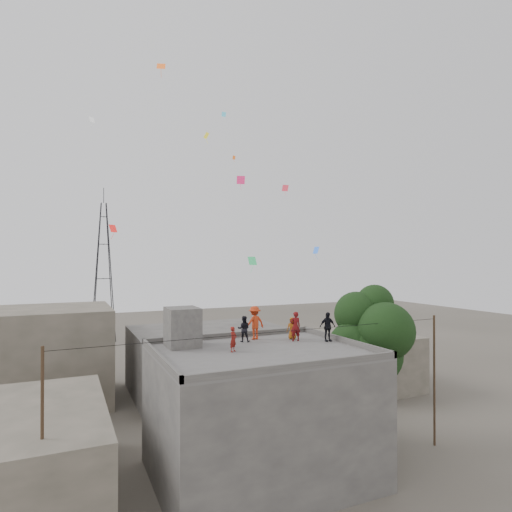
{
  "coord_description": "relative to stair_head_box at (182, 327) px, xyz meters",
  "views": [
    {
      "loc": [
        -8.83,
        -19.04,
        10.57
      ],
      "look_at": [
        1.02,
        2.72,
        10.78
      ],
      "focal_mm": 30.0,
      "sensor_mm": 36.0,
      "label": 1
    }
  ],
  "objects": [
    {
      "name": "neighbor_east",
      "position": [
        17.2,
        7.4,
        -4.9
      ],
      "size": [
        7.0,
        8.0,
        4.4
      ],
      "primitive_type": "cube",
      "color": "#575144",
      "rests_on": "ground"
    },
    {
      "name": "kites",
      "position": [
        3.26,
        5.07,
        9.39
      ],
      "size": [
        18.65,
        14.25,
        12.95
      ],
      "color": "red",
      "rests_on": "ground"
    },
    {
      "name": "ground",
      "position": [
        3.2,
        -2.6,
        -7.1
      ],
      "size": [
        140.0,
        140.0,
        0.0
      ],
      "primitive_type": "plane",
      "color": "#49443C",
      "rests_on": "ground"
    },
    {
      "name": "neighbor_north",
      "position": [
        5.2,
        11.4,
        -4.6
      ],
      "size": [
        12.0,
        9.0,
        5.0
      ],
      "primitive_type": "cube",
      "color": "#494744",
      "rests_on": "ground"
    },
    {
      "name": "person_dark_adult",
      "position": [
        7.6,
        -1.91,
        -0.2
      ],
      "size": [
        0.97,
        0.47,
        1.59
      ],
      "primitive_type": "imported",
      "rotation": [
        0.0,
        0.0,
        -0.09
      ],
      "color": "black",
      "rests_on": "main_building"
    },
    {
      "name": "parapet",
      "position": [
        3.2,
        -2.6,
        -0.85
      ],
      "size": [
        10.0,
        8.0,
        0.3
      ],
      "color": "#494744",
      "rests_on": "main_building"
    },
    {
      "name": "person_red_child",
      "position": [
        1.93,
        -2.26,
        -0.39
      ],
      "size": [
        0.53,
        0.5,
        1.21
      ],
      "primitive_type": "imported",
      "rotation": [
        0.0,
        0.0,
        0.66
      ],
      "color": "maroon",
      "rests_on": "main_building"
    },
    {
      "name": "transmission_tower",
      "position": [
        -0.8,
        37.4,
        1.97
      ],
      "size": [
        2.97,
        2.97,
        20.01
      ],
      "color": "black",
      "rests_on": "ground"
    },
    {
      "name": "tree",
      "position": [
        10.57,
        -2.0,
        -1.0
      ],
      "size": [
        4.9,
        4.6,
        9.1
      ],
      "color": "black",
      "rests_on": "ground"
    },
    {
      "name": "neighbor_west",
      "position": [
        -7.8,
        -0.6,
        -5.1
      ],
      "size": [
        8.0,
        10.0,
        4.0
      ],
      "primitive_type": "cube",
      "color": "#575144",
      "rests_on": "ground"
    },
    {
      "name": "neighbor_northwest",
      "position": [
        -6.8,
        13.4,
        -3.6
      ],
      "size": [
        9.0,
        8.0,
        7.0
      ],
      "primitive_type": "cube",
      "color": "#575144",
      "rests_on": "ground"
    },
    {
      "name": "main_building",
      "position": [
        3.2,
        -2.6,
        -4.05
      ],
      "size": [
        10.0,
        8.0,
        6.1
      ],
      "color": "#494744",
      "rests_on": "ground"
    },
    {
      "name": "person_red_adult",
      "position": [
        6.04,
        -1.11,
        -0.2
      ],
      "size": [
        0.64,
        0.48,
        1.61
      ],
      "primitive_type": "imported",
      "rotation": [
        0.0,
        0.0,
        2.97
      ],
      "color": "maroon",
      "rests_on": "main_building"
    },
    {
      "name": "person_orange_adult",
      "position": [
        4.2,
        0.27,
        -0.07
      ],
      "size": [
        1.29,
        0.86,
        1.86
      ],
      "primitive_type": "imported",
      "rotation": [
        0.0,
        0.0,
        -2.99
      ],
      "color": "red",
      "rests_on": "main_building"
    },
    {
      "name": "person_orange_child",
      "position": [
        6.16,
        -0.54,
        -0.39
      ],
      "size": [
        0.71,
        0.69,
        1.23
      ],
      "primitive_type": "imported",
      "rotation": [
        0.0,
        0.0,
        -0.73
      ],
      "color": "#A05312",
      "rests_on": "main_building"
    },
    {
      "name": "person_dark_child",
      "position": [
        3.37,
        -0.13,
        -0.3
      ],
      "size": [
        0.85,
        0.78,
        1.4
      ],
      "primitive_type": "imported",
      "rotation": [
        0.0,
        0.0,
        2.68
      ],
      "color": "black",
      "rests_on": "main_building"
    },
    {
      "name": "stair_head_box",
      "position": [
        0.0,
        0.0,
        0.0
      ],
      "size": [
        1.6,
        1.8,
        2.0
      ],
      "primitive_type": "cube",
      "color": "#494744",
      "rests_on": "main_building"
    },
    {
      "name": "utility_line",
      "position": [
        3.7,
        -3.85,
        -3.27
      ],
      "size": [
        20.12,
        0.62,
        7.4
      ],
      "color": "black",
      "rests_on": "ground"
    }
  ]
}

